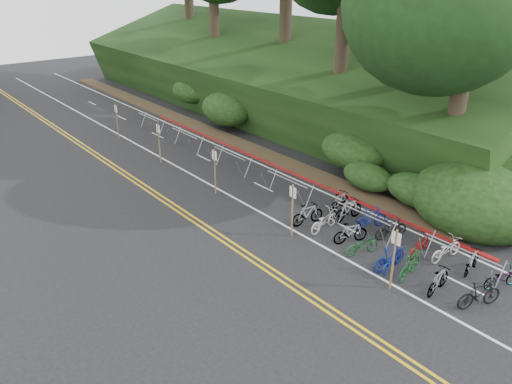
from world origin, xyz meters
TOP-DOWN VIEW (x-y plane):
  - ground at (0.00, 0.00)m, footprint 120.00×120.00m
  - road_markings at (0.63, 10.10)m, footprint 7.47×80.00m
  - red_curb at (5.70, 12.00)m, footprint 0.25×28.00m
  - embankment at (12.96, 19.04)m, footprint 14.30×48.14m
  - bike_rack_front at (3.53, -1.42)m, footprint 1.15×3.20m
  - bike_racks_rest at (3.00, 13.00)m, footprint 1.14×23.00m
  - signpost_near at (0.74, -0.32)m, footprint 0.08×0.40m
  - signposts_rest at (0.60, 14.00)m, footprint 0.08×18.40m
  - bike_front at (1.80, 0.44)m, footprint 0.89×1.73m
  - bike_valet at (2.95, 1.39)m, footprint 3.23×10.18m

SIDE VIEW (x-z plane):
  - ground at x=0.00m, z-range 0.00..0.00m
  - road_markings at x=0.63m, z-range 0.00..0.01m
  - red_curb at x=5.70m, z-range 0.00..0.10m
  - bike_front at x=1.80m, z-range 0.00..0.87m
  - bike_valet at x=2.95m, z-range -0.05..1.05m
  - bike_racks_rest at x=3.00m, z-range 0.27..1.44m
  - bike_rack_front at x=3.53m, z-range 0.28..1.47m
  - signpost_near at x=0.74m, z-range 0.18..2.68m
  - signposts_rest at x=0.60m, z-range 0.18..2.68m
  - embankment at x=12.96m, z-range -1.99..7.12m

